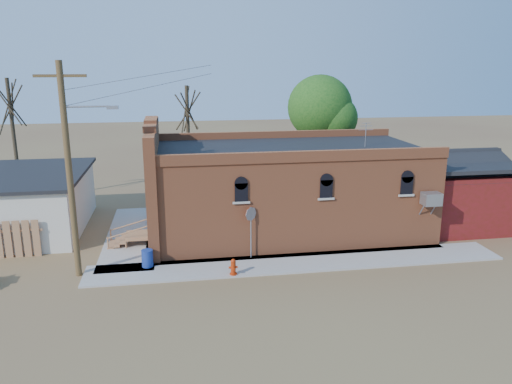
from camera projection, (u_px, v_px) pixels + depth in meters
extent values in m
plane|color=brown|center=(271.00, 274.00, 21.68)|extent=(120.00, 120.00, 0.00)
cube|color=#9E9991|center=(299.00, 263.00, 22.77)|extent=(19.00, 2.20, 0.08)
cube|color=#9E9991|center=(132.00, 235.00, 26.41)|extent=(2.60, 10.00, 0.08)
cube|color=#B85E38|center=(288.00, 191.00, 26.68)|extent=(14.00, 7.00, 4.50)
cube|color=black|center=(289.00, 148.00, 26.10)|extent=(13.80, 6.80, 0.12)
cube|color=#B85E38|center=(154.00, 184.00, 25.42)|extent=(0.50, 7.40, 5.80)
cube|color=navy|center=(146.00, 168.00, 23.95)|extent=(0.08, 1.10, 1.56)
cube|color=gray|center=(431.00, 199.00, 23.78)|extent=(0.85, 0.65, 0.60)
cube|color=#5A190F|center=(451.00, 195.00, 28.34)|extent=(5.00, 6.00, 3.20)
cylinder|color=brown|center=(69.00, 173.00, 20.41)|extent=(0.26, 0.26, 9.00)
cube|color=brown|center=(60.00, 76.00, 19.43)|extent=(2.00, 0.12, 0.12)
cylinder|color=gray|center=(87.00, 107.00, 19.87)|extent=(1.80, 0.08, 0.08)
cube|color=gray|center=(113.00, 107.00, 20.04)|extent=(0.45, 0.22, 0.14)
cylinder|color=#413525|center=(188.00, 144.00, 32.68)|extent=(0.24, 0.24, 7.50)
cylinder|color=#413525|center=(14.00, 142.00, 31.85)|extent=(0.24, 0.24, 8.00)
cylinder|color=#413525|center=(319.00, 148.00, 34.73)|extent=(0.28, 0.28, 6.30)
sphere|color=#164614|center=(320.00, 107.00, 34.02)|extent=(4.40, 4.40, 4.40)
cylinder|color=#A62809|center=(233.00, 274.00, 21.40)|extent=(0.35, 0.35, 0.06)
cylinder|color=#A62809|center=(233.00, 267.00, 21.32)|extent=(0.24, 0.24, 0.54)
sphere|color=#A62809|center=(233.00, 261.00, 21.25)|extent=(0.22, 0.22, 0.22)
cylinder|color=#A62809|center=(234.00, 269.00, 21.19)|extent=(0.11, 0.13, 0.10)
cylinder|color=#A62809|center=(230.00, 267.00, 21.30)|extent=(0.13, 0.11, 0.10)
cylinder|color=#A62809|center=(236.00, 267.00, 21.34)|extent=(0.13, 0.11, 0.10)
cylinder|color=gray|center=(251.00, 235.00, 23.01)|extent=(0.07, 0.07, 2.23)
cylinder|color=gray|center=(251.00, 214.00, 22.73)|extent=(0.55, 0.43, 0.67)
cylinder|color=#AC2609|center=(251.00, 214.00, 22.77)|extent=(0.55, 0.43, 0.67)
cylinder|color=navy|center=(147.00, 258.00, 22.16)|extent=(0.61, 0.61, 0.77)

